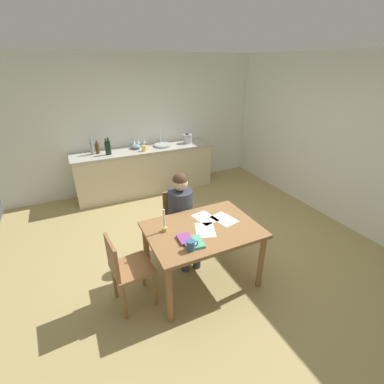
{
  "coord_description": "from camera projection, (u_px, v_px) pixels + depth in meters",
  "views": [
    {
      "loc": [
        -1.35,
        -2.78,
        2.43
      ],
      "look_at": [
        0.06,
        0.17,
        0.85
      ],
      "focal_mm": 25.26,
      "sensor_mm": 36.0,
      "label": 1
    }
  ],
  "objects": [
    {
      "name": "ground_plane",
      "position": [
        193.0,
        252.0,
        3.85
      ],
      "size": [
        5.2,
        5.2,
        0.04
      ],
      "primitive_type": "cube",
      "color": "tan"
    },
    {
      "name": "wall_back",
      "position": [
        137.0,
        124.0,
        5.39
      ],
      "size": [
        5.2,
        0.12,
        2.6
      ],
      "primitive_type": "cube",
      "color": "silver",
      "rests_on": "ground"
    },
    {
      "name": "wall_right",
      "position": [
        341.0,
        141.0,
        4.28
      ],
      "size": [
        0.12,
        5.2,
        2.6
      ],
      "primitive_type": "cube",
      "color": "silver",
      "rests_on": "ground"
    },
    {
      "name": "kitchen_counter",
      "position": [
        145.0,
        170.0,
        5.46
      ],
      "size": [
        2.73,
        0.64,
        0.9
      ],
      "color": "beige",
      "rests_on": "ground"
    },
    {
      "name": "dining_table",
      "position": [
        203.0,
        236.0,
        3.08
      ],
      "size": [
        1.25,
        0.89,
        0.75
      ],
      "color": "olive",
      "rests_on": "ground"
    },
    {
      "name": "chair_at_table",
      "position": [
        179.0,
        219.0,
        3.7
      ],
      "size": [
        0.43,
        0.43,
        0.86
      ],
      "color": "olive",
      "rests_on": "ground"
    },
    {
      "name": "person_seated",
      "position": [
        182.0,
        212.0,
        3.49
      ],
      "size": [
        0.34,
        0.61,
        1.19
      ],
      "color": "#333842",
      "rests_on": "ground"
    },
    {
      "name": "chair_side_empty",
      "position": [
        126.0,
        268.0,
        2.8
      ],
      "size": [
        0.44,
        0.44,
        0.88
      ],
      "color": "olive",
      "rests_on": "ground"
    },
    {
      "name": "coffee_mug",
      "position": [
        191.0,
        245.0,
        2.66
      ],
      "size": [
        0.13,
        0.08,
        0.11
      ],
      "color": "#33598C",
      "rests_on": "dining_table"
    },
    {
      "name": "candlestick",
      "position": [
        164.0,
        225.0,
        2.94
      ],
      "size": [
        0.06,
        0.06,
        0.27
      ],
      "color": "gold",
      "rests_on": "dining_table"
    },
    {
      "name": "book_magazine",
      "position": [
        194.0,
        243.0,
        2.77
      ],
      "size": [
        0.22,
        0.24,
        0.03
      ],
      "primitive_type": "cube",
      "rotation": [
        0.0,
        0.0,
        -0.13
      ],
      "color": "#4AA57C",
      "rests_on": "dining_table"
    },
    {
      "name": "book_cookery",
      "position": [
        185.0,
        239.0,
        2.82
      ],
      "size": [
        0.15,
        0.19,
        0.03
      ],
      "primitive_type": "cube",
      "rotation": [
        0.0,
        0.0,
        -0.05
      ],
      "color": "#873C82",
      "rests_on": "dining_table"
    },
    {
      "name": "paper_letter",
      "position": [
        205.0,
        230.0,
        3.0
      ],
      "size": [
        0.3,
        0.35,
        0.0
      ],
      "primitive_type": "cube",
      "rotation": [
        0.0,
        0.0,
        -0.36
      ],
      "color": "white",
      "rests_on": "dining_table"
    },
    {
      "name": "paper_bill",
      "position": [
        205.0,
        218.0,
        3.23
      ],
      "size": [
        0.26,
        0.33,
        0.0
      ],
      "primitive_type": "cube",
      "rotation": [
        0.0,
        0.0,
        0.19
      ],
      "color": "white",
      "rests_on": "dining_table"
    },
    {
      "name": "paper_envelope",
      "position": [
        224.0,
        219.0,
        3.2
      ],
      "size": [
        0.28,
        0.34,
        0.0
      ],
      "primitive_type": "cube",
      "rotation": [
        0.0,
        0.0,
        0.25
      ],
      "color": "white",
      "rests_on": "dining_table"
    },
    {
      "name": "sink_unit",
      "position": [
        163.0,
        145.0,
        5.42
      ],
      "size": [
        0.36,
        0.36,
        0.24
      ],
      "color": "#B2B7BC",
      "rests_on": "kitchen_counter"
    },
    {
      "name": "bottle_oil",
      "position": [
        92.0,
        147.0,
        4.89
      ],
      "size": [
        0.06,
        0.06,
        0.31
      ],
      "color": "#8C999E",
      "rests_on": "kitchen_counter"
    },
    {
      "name": "bottle_vinegar",
      "position": [
        97.0,
        148.0,
        4.95
      ],
      "size": [
        0.07,
        0.07,
        0.24
      ],
      "color": "#593319",
      "rests_on": "kitchen_counter"
    },
    {
      "name": "bottle_wine_red",
      "position": [
        107.0,
        148.0,
        4.87
      ],
      "size": [
        0.06,
        0.06,
        0.3
      ],
      "color": "black",
      "rests_on": "kitchen_counter"
    },
    {
      "name": "bottle_sauce",
      "position": [
        109.0,
        147.0,
        4.89
      ],
      "size": [
        0.07,
        0.07,
        0.31
      ],
      "color": "black",
      "rests_on": "kitchen_counter"
    },
    {
      "name": "mixing_bowl",
      "position": [
        136.0,
        146.0,
        5.25
      ],
      "size": [
        0.19,
        0.19,
        0.09
      ],
      "primitive_type": "ellipsoid",
      "color": "#668C99",
      "rests_on": "kitchen_counter"
    },
    {
      "name": "stovetop_kettle",
      "position": [
        187.0,
        138.0,
        5.59
      ],
      "size": [
        0.18,
        0.18,
        0.22
      ],
      "color": "#B7BABF",
      "rests_on": "kitchen_counter"
    },
    {
      "name": "wine_glass_near_sink",
      "position": [
        144.0,
        141.0,
        5.36
      ],
      "size": [
        0.07,
        0.07,
        0.15
      ],
      "color": "silver",
      "rests_on": "kitchen_counter"
    },
    {
      "name": "wine_glass_by_kettle",
      "position": [
        138.0,
        142.0,
        5.32
      ],
      "size": [
        0.07,
        0.07,
        0.15
      ],
      "color": "silver",
      "rests_on": "kitchen_counter"
    },
    {
      "name": "wine_glass_back_left",
      "position": [
        134.0,
        142.0,
        5.29
      ],
      "size": [
        0.07,
        0.07,
        0.15
      ],
      "color": "silver",
      "rests_on": "kitchen_counter"
    },
    {
      "name": "teacup_on_counter",
      "position": [
        144.0,
        148.0,
        5.11
      ],
      "size": [
        0.13,
        0.09,
        0.1
      ],
      "color": "#F2CC4C",
      "rests_on": "kitchen_counter"
    }
  ]
}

